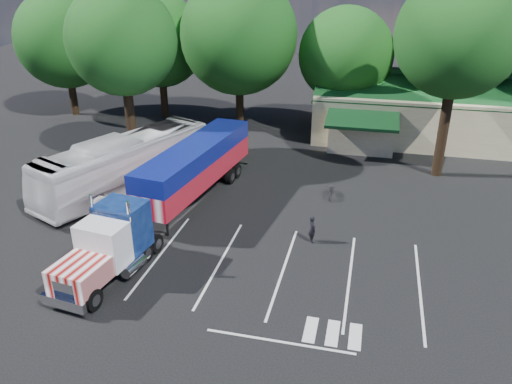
% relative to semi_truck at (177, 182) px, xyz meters
% --- Properties ---
extents(ground, '(120.00, 120.00, 0.00)m').
position_rel_semi_truck_xyz_m(ground, '(3.89, 1.65, -2.16)').
color(ground, black).
rests_on(ground, ground).
extents(event_hall, '(24.20, 14.12, 5.55)m').
position_rel_semi_truck_xyz_m(event_hall, '(17.63, 19.46, 0.05)').
color(event_hall, beige).
rests_on(event_hall, ground).
extents(tree_row_a, '(9.00, 9.00, 11.68)m').
position_rel_semi_truck_xyz_m(tree_row_a, '(-18.11, 18.15, 5.00)').
color(tree_row_a, black).
rests_on(tree_row_a, ground).
extents(tree_row_b, '(8.40, 8.40, 11.35)m').
position_rel_semi_truck_xyz_m(tree_row_b, '(-9.11, 19.45, 4.97)').
color(tree_row_b, black).
rests_on(tree_row_b, ground).
extents(tree_row_c, '(10.00, 10.00, 13.05)m').
position_rel_semi_truck_xyz_m(tree_row_c, '(-1.11, 17.85, 5.87)').
color(tree_row_c, black).
rests_on(tree_row_c, ground).
extents(tree_row_d, '(8.00, 8.00, 10.60)m').
position_rel_semi_truck_xyz_m(tree_row_d, '(7.89, 19.15, 4.42)').
color(tree_row_d, black).
rests_on(tree_row_d, ground).
extents(tree_row_e, '(9.60, 9.60, 12.90)m').
position_rel_semi_truck_xyz_m(tree_row_e, '(16.89, 19.65, 5.92)').
color(tree_row_e, black).
rests_on(tree_row_e, ground).
extents(tree_near_left, '(7.60, 7.60, 12.65)m').
position_rel_semi_truck_xyz_m(tree_near_left, '(-6.61, 7.65, 6.65)').
color(tree_near_left, black).
rests_on(tree_near_left, ground).
extents(tree_near_right, '(8.00, 8.00, 13.50)m').
position_rel_semi_truck_xyz_m(tree_near_right, '(15.39, 10.15, 7.30)').
color(tree_near_right, black).
rests_on(tree_near_right, ground).
extents(semi_truck, '(4.65, 18.40, 3.83)m').
position_rel_semi_truck_xyz_m(semi_truck, '(0.00, 0.00, 0.00)').
color(semi_truck, black).
rests_on(semi_truck, ground).
extents(woman, '(0.60, 0.66, 1.52)m').
position_rel_semi_truck_xyz_m(woman, '(8.07, -1.26, -1.41)').
color(woman, black).
rests_on(woman, ground).
extents(bicycle, '(0.67, 1.78, 0.92)m').
position_rel_semi_truck_xyz_m(bicycle, '(8.50, 4.63, -1.70)').
color(bicycle, black).
rests_on(bicycle, ground).
extents(tour_bus, '(7.86, 13.08, 3.60)m').
position_rel_semi_truck_xyz_m(tour_bus, '(-4.66, 2.83, -0.36)').
color(tour_bus, silver).
rests_on(tour_bus, ground).
extents(silver_sedan, '(4.25, 3.16, 1.34)m').
position_rel_semi_truck_xyz_m(silver_sedan, '(10.05, 15.65, -1.50)').
color(silver_sedan, '#AFB2B7').
rests_on(silver_sedan, ground).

